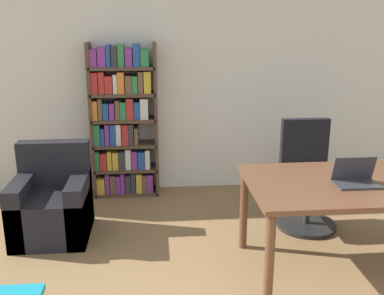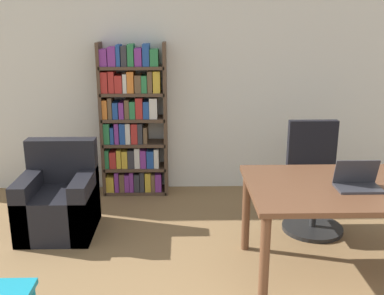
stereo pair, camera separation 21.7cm
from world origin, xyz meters
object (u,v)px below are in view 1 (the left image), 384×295
Objects in this scene: laptop at (355,179)px; office_chair at (307,181)px; armchair at (53,206)px; desk at (357,191)px; bookshelf at (123,123)px.

office_chair is (-0.03, 0.95, -0.37)m from laptop.
laptop is 0.38× the size of armchair.
bookshelf is at bearing 136.02° from desk.
laptop is at bearing -45.77° from bookshelf.
bookshelf is at bearing 58.40° from armchair.
laptop is 2.72m from armchair.
armchair is 1.31m from bookshelf.
desk is at bearing -18.50° from armchair.
desk is 0.92m from office_chair.
office_chair is 0.60× the size of bookshelf.
armchair reaches higher than desk.
armchair is at bearing 159.79° from laptop.
armchair is (-2.50, 0.92, -0.53)m from laptop.
desk is 2.72m from armchair.
desk is at bearing 51.43° from laptop.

